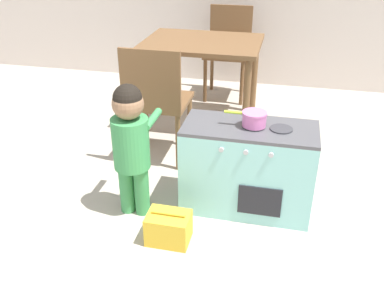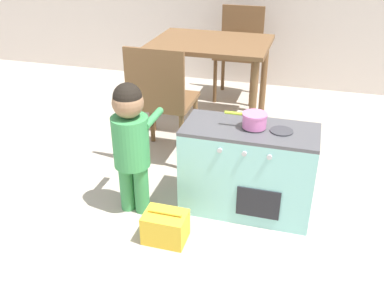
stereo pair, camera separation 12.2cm
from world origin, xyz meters
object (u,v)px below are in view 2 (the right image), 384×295
Objects in this scene: toy_basket at (165,227)px; dining_chair_near at (162,99)px; child_figure at (131,136)px; dining_chair_far at (239,49)px; play_kitchen at (248,170)px; toy_pot at (254,119)px; dining_table at (211,54)px.

dining_chair_near is at bearing 110.22° from toy_basket.
child_figure is 2.14m from dining_chair_far.
toy_pot reaches higher than play_kitchen.
dining_chair_near is (-0.70, 0.45, 0.20)m from play_kitchen.
toy_basket is 0.25× the size of dining_table.
toy_pot is 0.29× the size of child_figure.
dining_chair_near reaches higher than dining_table.
dining_chair_far is (0.12, 0.71, -0.13)m from dining_table.
dining_chair_far is at bearing 102.29° from play_kitchen.
child_figure is at bearing 83.67° from dining_chair_far.
play_kitchen is 0.60m from toy_basket.
dining_chair_near reaches higher than play_kitchen.
toy_pot is 1.97m from dining_chair_far.
dining_chair_far reaches higher than play_kitchen.
child_figure is 0.66m from dining_chair_near.
dining_chair_near is (-0.32, 0.88, 0.39)m from toy_basket.
toy_basket is at bearing 90.95° from dining_chair_far.
dining_chair_far is (0.28, 1.47, 0.00)m from dining_chair_near.
dining_chair_near is 1.00× the size of dining_chair_far.
child_figure is 0.55m from toy_basket.
child_figure reaches higher than play_kitchen.
play_kitchen is 1.98m from dining_chair_far.
toy_pot is at bearing 102.77° from dining_chair_far.
dining_table is (-0.54, 1.21, 0.34)m from play_kitchen.
play_kitchen is 0.72m from child_figure.
toy_pot is (0.02, 0.00, 0.33)m from play_kitchen.
dining_chair_near is at bearing 79.03° from dining_chair_far.
dining_chair_far is (0.24, 2.13, -0.03)m from child_figure.
dining_chair_far reaches higher than child_figure.
child_figure is at bearing -94.82° from dining_table.
dining_chair_near and dining_chair_far have the same top height.
toy_basket is 0.27× the size of dining_chair_far.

